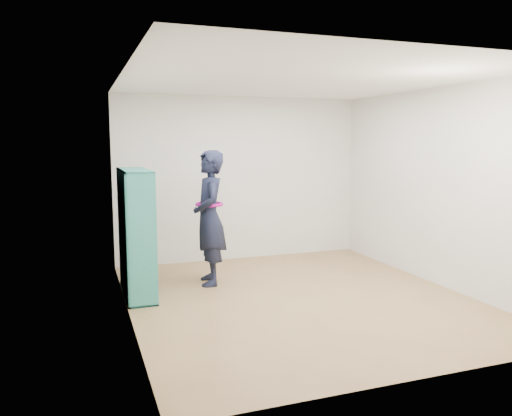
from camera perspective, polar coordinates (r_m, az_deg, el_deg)
name	(u,v)px	position (r m, az deg, el deg)	size (l,w,h in m)	color
floor	(298,298)	(6.20, 4.84, -10.20)	(4.50, 4.50, 0.00)	olive
ceiling	(301,80)	(5.95, 5.13, 14.40)	(4.50, 4.50, 0.00)	white
wall_left	(126,198)	(5.42, -14.62, 1.08)	(0.02, 4.50, 2.60)	beige
wall_right	(437,187)	(7.01, 20.03, 2.29)	(0.02, 4.50, 2.60)	beige
wall_back	(241,179)	(8.03, -1.74, 3.36)	(4.00, 0.02, 2.60)	beige
wall_front	(422,220)	(4.02, 18.48, -1.26)	(4.00, 0.02, 2.60)	beige
bookshelf	(134,235)	(6.34, -13.76, -3.03)	(0.34, 1.17, 1.56)	teal
person	(209,218)	(6.62, -5.34, -1.11)	(0.50, 0.70, 1.78)	black
smartphone	(198,208)	(6.67, -6.59, -0.05)	(0.02, 0.10, 0.12)	silver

